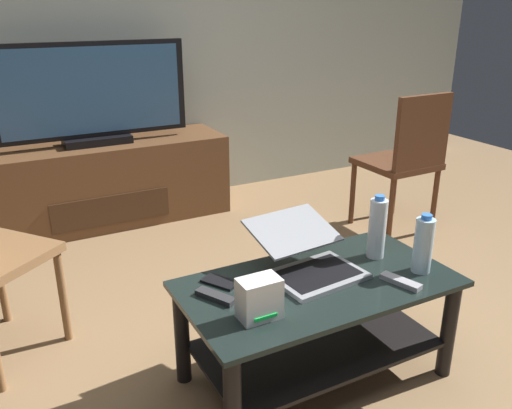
% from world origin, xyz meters
% --- Properties ---
extents(ground_plane, '(7.68, 7.68, 0.00)m').
position_xyz_m(ground_plane, '(0.00, 0.00, 0.00)').
color(ground_plane, olive).
extents(back_wall, '(6.40, 0.12, 2.80)m').
position_xyz_m(back_wall, '(0.00, 2.44, 1.40)').
color(back_wall, '#A8B2A8').
rests_on(back_wall, ground).
extents(coffee_table, '(1.06, 0.56, 0.44)m').
position_xyz_m(coffee_table, '(0.01, 0.03, 0.30)').
color(coffee_table, black).
rests_on(coffee_table, ground).
extents(media_cabinet, '(1.72, 0.51, 0.56)m').
position_xyz_m(media_cabinet, '(-0.36, 2.12, 0.28)').
color(media_cabinet, brown).
rests_on(media_cabinet, ground).
extents(television, '(1.24, 0.20, 0.66)m').
position_xyz_m(television, '(-0.36, 2.10, 0.88)').
color(television, black).
rests_on(television, media_cabinet).
extents(dining_chair, '(0.45, 0.45, 0.93)m').
position_xyz_m(dining_chair, '(1.35, 1.01, 0.52)').
color(dining_chair, '#59331E').
rests_on(dining_chair, ground).
extents(laptop, '(0.38, 0.45, 0.18)m').
position_xyz_m(laptop, '(0.02, 0.13, 0.50)').
color(laptop, gray).
rests_on(laptop, coffee_table).
extents(router_box, '(0.14, 0.10, 0.15)m').
position_xyz_m(router_box, '(-0.31, -0.08, 0.52)').
color(router_box, white).
rests_on(router_box, coffee_table).
extents(water_bottle_near, '(0.07, 0.07, 0.24)m').
position_xyz_m(water_bottle_near, '(0.42, -0.09, 0.56)').
color(water_bottle_near, silver).
rests_on(water_bottle_near, coffee_table).
extents(water_bottle_far, '(0.07, 0.07, 0.27)m').
position_xyz_m(water_bottle_far, '(0.35, 0.10, 0.57)').
color(water_bottle_far, silver).
rests_on(water_bottle_far, coffee_table).
extents(cell_phone, '(0.13, 0.16, 0.01)m').
position_xyz_m(cell_phone, '(-0.33, 0.19, 0.45)').
color(cell_phone, black).
rests_on(cell_phone, coffee_table).
extents(tv_remote, '(0.09, 0.17, 0.02)m').
position_xyz_m(tv_remote, '(0.28, -0.13, 0.45)').
color(tv_remote, '#99999E').
rests_on(tv_remote, coffee_table).
extents(soundbar_remote, '(0.11, 0.16, 0.02)m').
position_xyz_m(soundbar_remote, '(-0.39, 0.09, 0.45)').
color(soundbar_remote, '#2D2D30').
rests_on(soundbar_remote, coffee_table).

